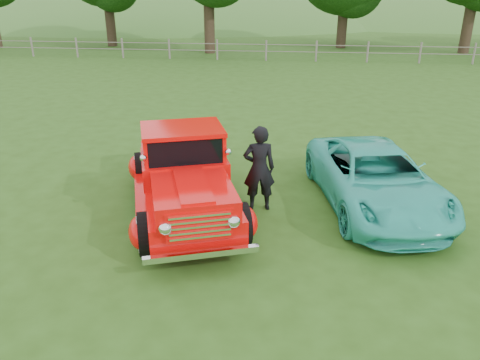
# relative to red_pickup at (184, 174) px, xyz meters

# --- Properties ---
(ground) EXTENTS (140.00, 140.00, 0.00)m
(ground) POSITION_rel_red_pickup_xyz_m (0.22, -1.34, -0.80)
(ground) COLOR #274A13
(ground) RESTS_ON ground
(distant_hills) EXTENTS (116.00, 60.00, 18.00)m
(distant_hills) POSITION_rel_red_pickup_xyz_m (-3.86, 58.13, -5.34)
(distant_hills) COLOR #3B6424
(distant_hills) RESTS_ON ground
(fence_line) EXTENTS (48.00, 0.12, 1.20)m
(fence_line) POSITION_rel_red_pickup_xyz_m (0.22, 20.66, -0.19)
(fence_line) COLOR slate
(fence_line) RESTS_ON ground
(red_pickup) EXTENTS (3.36, 5.28, 1.78)m
(red_pickup) POSITION_rel_red_pickup_xyz_m (0.00, 0.00, 0.00)
(red_pickup) COLOR black
(red_pickup) RESTS_ON ground
(teal_sedan) EXTENTS (2.91, 4.77, 1.24)m
(teal_sedan) POSITION_rel_red_pickup_xyz_m (3.81, 0.69, -0.18)
(teal_sedan) COLOR #2FBEA9
(teal_sedan) RESTS_ON ground
(man) EXTENTS (0.71, 0.54, 1.76)m
(man) POSITION_rel_red_pickup_xyz_m (1.47, 0.27, 0.08)
(man) COLOR black
(man) RESTS_ON ground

